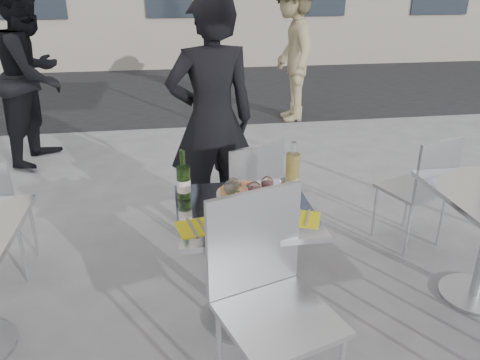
{
  "coord_description": "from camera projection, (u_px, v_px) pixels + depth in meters",
  "views": [
    {
      "loc": [
        -0.37,
        -2.19,
        1.88
      ],
      "look_at": [
        0.0,
        0.15,
        0.85
      ],
      "focal_mm": 35.0,
      "sensor_mm": 36.0,
      "label": 1
    }
  ],
  "objects": [
    {
      "name": "wineglass_white_b",
      "position": [
        233.0,
        186.0,
        2.49
      ],
      "size": [
        0.07,
        0.07,
        0.16
      ],
      "color": "white",
      "rests_on": "main_table"
    },
    {
      "name": "chair_far",
      "position": [
        247.0,
        193.0,
        3.16
      ],
      "size": [
        0.56,
        0.56,
        0.91
      ],
      "rotation": [
        0.0,
        0.0,
        3.58
      ],
      "color": "silver",
      "rests_on": "ground"
    },
    {
      "name": "pedestrian_a",
      "position": [
        33.0,
        75.0,
        4.92
      ],
      "size": [
        0.92,
        1.06,
        1.87
      ],
      "primitive_type": "imported",
      "rotation": [
        0.0,
        0.0,
        1.31
      ],
      "color": "black",
      "rests_on": "ground"
    },
    {
      "name": "napkin_right",
      "position": [
        302.0,
        218.0,
        2.38
      ],
      "size": [
        0.23,
        0.23,
        0.01
      ],
      "rotation": [
        0.0,
        0.0,
        -0.38
      ],
      "color": "yellow",
      "rests_on": "main_table"
    },
    {
      "name": "salad_plate",
      "position": [
        242.0,
        204.0,
        2.46
      ],
      "size": [
        0.22,
        0.22,
        0.09
      ],
      "color": "white",
      "rests_on": "main_table"
    },
    {
      "name": "napkin_left",
      "position": [
        196.0,
        227.0,
        2.29
      ],
      "size": [
        0.21,
        0.21,
        0.01
      ],
      "rotation": [
        0.0,
        0.0,
        0.19
      ],
      "color": "yellow",
      "rests_on": "main_table"
    },
    {
      "name": "carafe",
      "position": [
        292.0,
        171.0,
        2.66
      ],
      "size": [
        0.08,
        0.08,
        0.29
      ],
      "color": "tan",
      "rests_on": "main_table"
    },
    {
      "name": "main_table",
      "position": [
        244.0,
        242.0,
        2.57
      ],
      "size": [
        0.72,
        0.72,
        0.75
      ],
      "color": "#B7BABF",
      "rests_on": "ground"
    },
    {
      "name": "pizza_near",
      "position": [
        254.0,
        222.0,
        2.32
      ],
      "size": [
        0.34,
        0.34,
        0.02
      ],
      "color": "#DDAC56",
      "rests_on": "main_table"
    },
    {
      "name": "wineglass_red_a",
      "position": [
        254.0,
        190.0,
        2.44
      ],
      "size": [
        0.07,
        0.07,
        0.16
      ],
      "color": "white",
      "rests_on": "main_table"
    },
    {
      "name": "chair_near",
      "position": [
        267.0,
        287.0,
        2.09
      ],
      "size": [
        0.59,
        0.6,
        1.03
      ],
      "rotation": [
        0.0,
        0.0,
        0.31
      ],
      "color": "silver",
      "rests_on": "ground"
    },
    {
      "name": "wineglass_red_b",
      "position": [
        267.0,
        185.0,
        2.5
      ],
      "size": [
        0.07,
        0.07,
        0.16
      ],
      "color": "white",
      "rests_on": "main_table"
    },
    {
      "name": "street_asphalt",
      "position": [
        187.0,
        88.0,
        8.68
      ],
      "size": [
        24.0,
        5.0,
        0.0
      ],
      "primitive_type": "cube",
      "color": "black",
      "rests_on": "ground"
    },
    {
      "name": "sugar_shaker",
      "position": [
        285.0,
        189.0,
        2.59
      ],
      "size": [
        0.06,
        0.06,
        0.11
      ],
      "color": "white",
      "rests_on": "main_table"
    },
    {
      "name": "ground",
      "position": [
        244.0,
        321.0,
        2.79
      ],
      "size": [
        80.0,
        80.0,
        0.0
      ],
      "primitive_type": "plane",
      "color": "slate"
    },
    {
      "name": "woman_diner",
      "position": [
        212.0,
        121.0,
        3.44
      ],
      "size": [
        0.71,
        0.52,
        1.81
      ],
      "primitive_type": "imported",
      "rotation": [
        0.0,
        0.0,
        3.28
      ],
      "color": "black",
      "rests_on": "ground"
    },
    {
      "name": "side_chair_rfar",
      "position": [
        423.0,
        184.0,
        3.36
      ],
      "size": [
        0.51,
        0.51,
        0.88
      ],
      "rotation": [
        0.0,
        0.0,
        3.46
      ],
      "color": "silver",
      "rests_on": "ground"
    },
    {
      "name": "pizza_far",
      "position": [
        243.0,
        192.0,
        2.64
      ],
      "size": [
        0.3,
        0.3,
        0.03
      ],
      "color": "white",
      "rests_on": "main_table"
    },
    {
      "name": "pedestrian_b",
      "position": [
        292.0,
        51.0,
        6.4
      ],
      "size": [
        0.77,
        1.27,
        1.91
      ],
      "primitive_type": "imported",
      "rotation": [
        0.0,
        0.0,
        4.67
      ],
      "color": "#92845E",
      "rests_on": "ground"
    },
    {
      "name": "wine_bottle",
      "position": [
        184.0,
        181.0,
        2.53
      ],
      "size": [
        0.07,
        0.08,
        0.29
      ],
      "color": "#2C4E1D",
      "rests_on": "main_table"
    },
    {
      "name": "wineglass_white_a",
      "position": [
        230.0,
        189.0,
        2.45
      ],
      "size": [
        0.07,
        0.07,
        0.16
      ],
      "color": "white",
      "rests_on": "main_table"
    }
  ]
}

